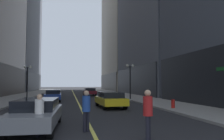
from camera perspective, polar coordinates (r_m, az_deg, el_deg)
name	(u,v)px	position (r m, az deg, el deg)	size (l,w,h in m)	color
ground_plane	(74,95)	(38.79, -9.92, -6.59)	(200.00, 200.00, 0.00)	#262628
sidewalk_left	(25,95)	(39.45, -22.06, -6.22)	(4.50, 78.00, 0.15)	gray
sidewalk_right	(120,94)	(39.86, 2.10, -6.45)	(4.50, 78.00, 0.15)	gray
lane_centre_stripe	(74,95)	(38.79, -9.92, -6.58)	(0.16, 70.00, 0.01)	#E5D64C
car_grey	(37,113)	(10.21, -19.39, -10.67)	(2.07, 4.81, 1.32)	slate
car_yellow	(110,99)	(18.19, -0.46, -7.72)	(2.09, 4.68, 1.32)	yellow
car_blue	(53,95)	(25.88, -15.34, -6.39)	(1.91, 4.81, 1.32)	navy
car_maroon	(90,91)	(36.78, -5.94, -5.67)	(1.98, 4.11, 1.32)	maroon
pedestrian_in_blue_hoodie	(86,108)	(9.23, -6.85, -9.86)	(0.47, 0.47, 1.72)	black
pedestrian_in_white_shirt	(39,112)	(8.79, -18.72, -10.46)	(0.43, 0.43, 1.61)	black
pedestrian_in_red_jacket	(148,111)	(7.88, 9.49, -10.58)	(0.47, 0.47, 1.79)	black
street_lamp_left_far	(28,74)	(30.62, -21.50, -1.08)	(1.06, 0.36, 4.43)	black
street_lamp_right_mid	(130,74)	(26.59, 4.83, -0.96)	(1.06, 0.36, 4.43)	black
fire_hydrant_right	(173,105)	(17.40, 15.89, -8.82)	(0.28, 0.28, 0.80)	red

